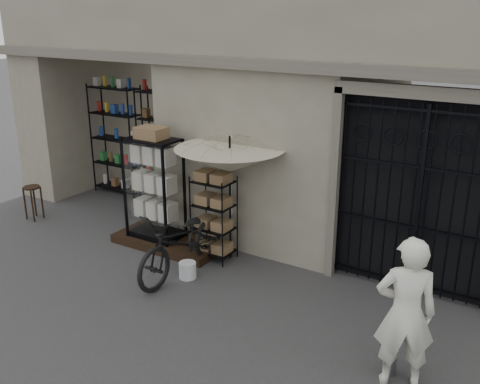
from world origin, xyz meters
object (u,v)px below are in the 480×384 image
Objects in this scene: market_umbrella at (230,154)px; steel_bollard at (392,346)px; display_cabinet at (154,194)px; white_bucket at (188,270)px; wooden_stool at (33,202)px; wire_rack at (214,219)px; shopkeeper at (397,383)px; bicycle at (184,273)px.

market_umbrella is 3.46× the size of steel_bollard.
display_cabinet is 1.70m from white_bucket.
wooden_stool is 7.70m from steel_bollard.
shopkeeper is (3.62, -1.60, -0.71)m from wire_rack.
steel_bollard is at bearing -66.47° from shopkeeper.
white_bucket is 0.21m from bicycle.
display_cabinet is 1.08× the size of shopkeeper.
bicycle is 1.17× the size of shopkeeper.
display_cabinet reaches higher than bicycle.
steel_bollard is (3.44, -0.65, 0.24)m from white_bucket.
display_cabinet is 0.93× the size of bicycle.
shopkeeper is at bearing -27.35° from market_umbrella.
shopkeeper is (3.57, -0.78, -0.13)m from white_bucket.
display_cabinet is 2.83× the size of wooden_stool.
bicycle is at bearing -22.34° from display_cabinet.
wooden_stool reaches higher than shopkeeper.
steel_bollard is at bearing -26.52° from market_umbrella.
display_cabinet is 2.64× the size of steel_bollard.
white_bucket is 4.21m from wooden_stool.
display_cabinet reaches higher than wire_rack.
wire_rack is at bearing -46.06° from shopkeeper.
market_umbrella reaches higher than shopkeeper.
bicycle is 3.81m from shopkeeper.
steel_bollard is at bearing -7.87° from wooden_stool.
wooden_stool is at bearing -165.14° from display_cabinet.
steel_bollard is at bearing -41.38° from wire_rack.
wire_rack reaches higher than shopkeeper.
bicycle is (-0.32, -0.88, -1.84)m from market_umbrella.
steel_bollard is (3.58, -0.74, 0.37)m from bicycle.
wooden_stool is at bearing -30.85° from shopkeeper.
bicycle is at bearing 146.23° from white_bucket.
bicycle is at bearing -109.85° from market_umbrella.
steel_bollard is 0.41× the size of shopkeeper.
white_bucket is 3.51m from steel_bollard.
wire_rack is 0.57× the size of market_umbrella.
white_bucket is 0.13× the size of bicycle.
display_cabinet reaches higher than steel_bollard.
wooden_stool is 0.38× the size of shopkeeper.
wire_rack is 1.01m from white_bucket.
bicycle is (-0.09, -0.73, -0.71)m from wire_rack.
wooden_stool reaches higher than white_bucket.
white_bucket is at bearing -5.51° from wooden_stool.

